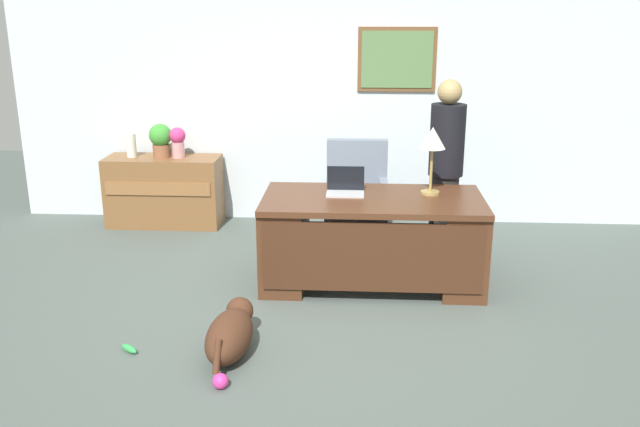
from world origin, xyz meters
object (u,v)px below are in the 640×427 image
at_px(person_standing, 446,168).
at_px(desk_lamp, 432,142).
at_px(vase_empty, 131,145).
at_px(vase_with_flowers, 178,141).
at_px(dog_toy_ball, 220,381).
at_px(desk, 372,238).
at_px(dog_toy_bone, 129,349).
at_px(armchair, 356,200).
at_px(dog_lying, 231,333).
at_px(laptop, 345,187).
at_px(credenza, 164,191).
at_px(potted_plant, 161,139).

relative_size(person_standing, desk_lamp, 2.92).
bearing_deg(vase_empty, vase_with_flowers, 0.00).
height_order(desk_lamp, dog_toy_ball, desk_lamp).
height_order(desk, desk_lamp, desk_lamp).
bearing_deg(dog_toy_bone, armchair, 55.94).
height_order(dog_lying, vase_with_flowers, vase_with_flowers).
bearing_deg(vase_with_flowers, vase_empty, 180.00).
relative_size(vase_empty, dog_toy_ball, 2.49).
bearing_deg(dog_toy_bone, desk, 38.11).
bearing_deg(vase_empty, laptop, -31.03).
relative_size(desk, desk_lamp, 3.23).
bearing_deg(desk_lamp, credenza, 153.23).
bearing_deg(armchair, potted_plant, 164.56).
bearing_deg(laptop, dog_toy_bone, -134.68).
distance_m(credenza, dog_lying, 3.13).
xyz_separation_m(credenza, person_standing, (2.92, -0.84, 0.49)).
bearing_deg(potted_plant, vase_with_flowers, 0.00).
bearing_deg(armchair, person_standing, -17.78).
bearing_deg(dog_toy_ball, potted_plant, 111.01).
height_order(armchair, potted_plant, potted_plant).
height_order(person_standing, desk_lamp, person_standing).
distance_m(potted_plant, dog_toy_bone, 3.07).
bearing_deg(vase_with_flowers, armchair, -16.84).
xyz_separation_m(credenza, dog_lying, (1.25, -2.86, -0.22)).
height_order(desk_lamp, vase_empty, desk_lamp).
bearing_deg(dog_lying, credenza, 113.68).
xyz_separation_m(armchair, person_standing, (0.82, -0.26, 0.40)).
relative_size(armchair, laptop, 3.27).
bearing_deg(person_standing, vase_with_flowers, 162.88).
bearing_deg(armchair, dog_toy_ball, -106.82).
xyz_separation_m(vase_with_flowers, vase_empty, (-0.51, 0.00, -0.05)).
relative_size(person_standing, laptop, 5.26).
height_order(armchair, dog_toy_bone, armchair).
relative_size(desk, vase_empty, 7.37).
bearing_deg(desk_lamp, dog_toy_ball, -127.02).
distance_m(credenza, desk_lamp, 3.17).
distance_m(armchair, person_standing, 0.95).
bearing_deg(laptop, vase_empty, 148.97).
bearing_deg(dog_toy_bone, vase_empty, 106.71).
distance_m(credenza, dog_toy_ball, 3.56).
relative_size(credenza, dog_lying, 1.49).
distance_m(dog_lying, dog_toy_ball, 0.46).
relative_size(desk, credenza, 1.52).
bearing_deg(vase_with_flowers, potted_plant, 180.00).
bearing_deg(laptop, dog_toy_ball, -111.00).
distance_m(vase_with_flowers, dog_toy_bone, 3.04).
height_order(vase_empty, dog_toy_ball, vase_empty).
xyz_separation_m(vase_with_flowers, potted_plant, (-0.18, 0.00, 0.02)).
bearing_deg(desk_lamp, vase_empty, 155.73).
distance_m(person_standing, desk_lamp, 0.66).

